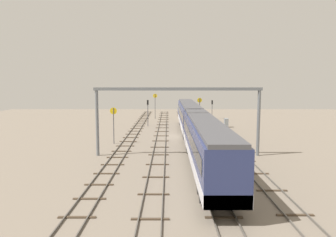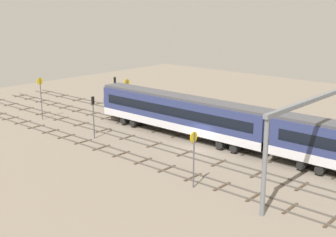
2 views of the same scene
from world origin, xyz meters
TOP-DOWN VIEW (x-y plane):
  - ground_plane at (0.00, 0.00)m, footprint 100.15×100.15m
  - track_near_foreground at (0.00, -6.95)m, footprint 84.15×2.40m
  - track_with_train at (-0.00, -2.32)m, footprint 84.15×2.40m
  - track_middle at (0.00, 2.32)m, footprint 84.15×2.40m
  - track_second_far at (-0.00, 6.95)m, footprint 84.15×2.40m
  - train at (-7.09, -2.32)m, footprint 50.40×3.24m
  - overhead_gantry at (-13.47, 0.10)m, footprint 0.40×19.16m
  - speed_sign_near_foreground at (23.73, 4.24)m, footprint 0.14×0.96m
  - speed_sign_mid_trackside at (16.94, -5.33)m, footprint 0.14×0.98m
  - speed_sign_far_trackside at (-6.30, 8.72)m, footprint 0.14×0.94m
  - signal_light_trackside_approach at (23.49, -8.84)m, footprint 0.31×0.32m
  - signal_light_trackside_departure at (11.51, 5.14)m, footprint 0.31×0.32m
  - relay_cabinet at (9.84, -9.69)m, footprint 1.07×0.68m

SIDE VIEW (x-z plane):
  - ground_plane at x=0.00m, z-range 0.00..0.00m
  - track_with_train at x=0.00m, z-range -0.02..0.14m
  - track_second_far at x=0.00m, z-range -0.02..0.14m
  - track_middle at x=0.00m, z-range -0.01..0.15m
  - track_near_foreground at x=0.00m, z-range -0.01..0.15m
  - relay_cabinet at x=9.84m, z-range 0.00..1.69m
  - train at x=-7.09m, z-range 0.26..5.06m
  - signal_light_trackside_approach at x=23.49m, z-range 0.68..4.99m
  - signal_light_trackside_departure at x=11.51m, z-range 0.75..5.79m
  - speed_sign_far_trackside at x=-6.30m, z-range 0.78..5.80m
  - speed_sign_mid_trackside at x=16.94m, z-range 0.83..6.01m
  - speed_sign_near_foreground at x=23.73m, z-range 0.86..6.66m
  - overhead_gantry at x=-13.47m, z-range 2.11..10.00m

